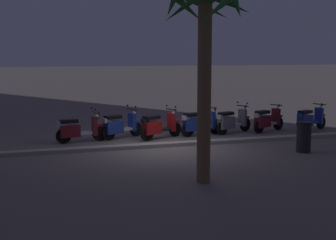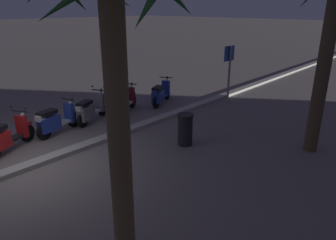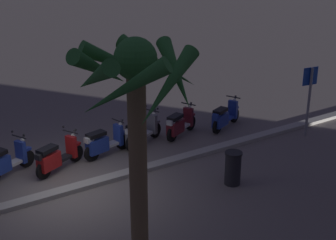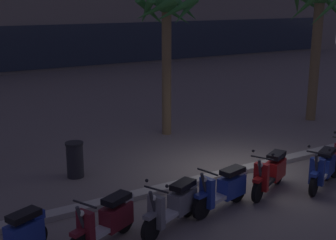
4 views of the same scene
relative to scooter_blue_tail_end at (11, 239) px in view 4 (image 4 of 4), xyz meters
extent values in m
plane|color=slate|center=(6.32, 1.39, -0.45)|extent=(200.00, 200.00, 0.00)
cube|color=#ADA89E|center=(6.32, 1.32, -0.39)|extent=(60.00, 0.36, 0.12)
cube|color=#283342|center=(9.22, 22.02, 1.15)|extent=(47.23, 0.12, 2.80)
cylinder|color=black|center=(0.47, 0.20, -0.19)|extent=(0.52, 0.29, 0.52)
cube|color=#233D9E|center=(0.27, 0.11, -0.02)|extent=(0.75, 0.56, 0.44)
cube|color=black|center=(0.29, 0.12, 0.33)|extent=(0.67, 0.51, 0.12)
cube|color=#233D9E|center=(0.55, 0.23, 0.23)|extent=(0.30, 0.28, 0.16)
cylinder|color=black|center=(2.19, -0.05, -0.19)|extent=(0.51, 0.31, 0.52)
cube|color=silver|center=(1.58, -0.33, -0.13)|extent=(0.66, 0.50, 0.08)
cube|color=maroon|center=(1.99, -0.14, -0.01)|extent=(0.75, 0.57, 0.45)
cube|color=black|center=(2.01, -0.13, 0.35)|extent=(0.67, 0.52, 0.12)
cube|color=maroon|center=(1.22, -0.49, 0.10)|extent=(0.27, 0.37, 0.66)
cube|color=maroon|center=(1.05, -0.57, 0.10)|extent=(0.36, 0.28, 0.08)
cylinder|color=#333338|center=(1.15, -0.53, 0.25)|extent=(0.29, 0.18, 0.69)
cylinder|color=black|center=(1.22, -0.49, 0.57)|extent=(0.27, 0.53, 0.04)
sphere|color=white|center=(1.13, -0.53, 0.43)|extent=(0.12, 0.12, 0.12)
cube|color=silver|center=(2.26, -0.02, 0.25)|extent=(0.30, 0.28, 0.16)
cylinder|color=black|center=(2.47, -0.66, -0.19)|extent=(0.52, 0.30, 0.52)
cylinder|color=black|center=(3.68, -0.12, -0.19)|extent=(0.52, 0.30, 0.52)
cube|color=silver|center=(3.03, -0.41, -0.13)|extent=(0.66, 0.50, 0.08)
cube|color=slate|center=(3.48, -0.21, -0.02)|extent=(0.75, 0.57, 0.44)
cube|color=black|center=(3.50, -0.20, 0.34)|extent=(0.67, 0.52, 0.12)
cube|color=slate|center=(2.63, -0.58, 0.10)|extent=(0.27, 0.37, 0.66)
cube|color=slate|center=(2.47, -0.66, 0.10)|extent=(0.36, 0.28, 0.08)
cylinder|color=#333338|center=(2.56, -0.62, 0.25)|extent=(0.29, 0.18, 0.69)
cylinder|color=black|center=(2.63, -0.58, 0.57)|extent=(0.26, 0.53, 0.04)
sphere|color=white|center=(2.54, -0.62, 0.43)|extent=(0.12, 0.12, 0.12)
cube|color=silver|center=(3.76, -0.09, 0.24)|extent=(0.30, 0.28, 0.16)
sphere|color=black|center=(2.75, -0.80, 0.69)|extent=(0.07, 0.07, 0.07)
sphere|color=black|center=(2.55, -0.36, 0.69)|extent=(0.07, 0.07, 0.07)
cylinder|color=black|center=(3.85, -0.38, -0.19)|extent=(0.53, 0.22, 0.52)
cylinder|color=black|center=(5.06, -0.10, -0.19)|extent=(0.53, 0.22, 0.52)
cube|color=silver|center=(4.41, -0.25, -0.13)|extent=(0.65, 0.41, 0.08)
cube|color=#233D9E|center=(4.85, -0.15, -0.01)|extent=(0.73, 0.47, 0.46)
cube|color=black|center=(4.87, -0.15, 0.36)|extent=(0.65, 0.43, 0.12)
cube|color=#233D9E|center=(4.03, -0.34, 0.10)|extent=(0.21, 0.36, 0.66)
cube|color=#233D9E|center=(3.85, -0.38, 0.10)|extent=(0.35, 0.23, 0.08)
cylinder|color=#333338|center=(3.95, -0.36, 0.25)|extent=(0.29, 0.13, 0.69)
cylinder|color=black|center=(4.03, -0.34, 0.57)|extent=(0.17, 0.55, 0.04)
sphere|color=white|center=(3.93, -0.37, 0.43)|extent=(0.12, 0.12, 0.12)
cube|color=silver|center=(5.14, -0.08, 0.26)|extent=(0.28, 0.25, 0.16)
cylinder|color=black|center=(5.47, -0.35, -0.19)|extent=(0.51, 0.31, 0.52)
cylinder|color=black|center=(6.67, 0.23, -0.19)|extent=(0.51, 0.31, 0.52)
cube|color=black|center=(6.02, -0.08, -0.13)|extent=(0.66, 0.51, 0.08)
cube|color=red|center=(6.47, 0.13, -0.01)|extent=(0.75, 0.58, 0.46)
cube|color=black|center=(6.49, 0.14, 0.36)|extent=(0.67, 0.53, 0.12)
cube|color=red|center=(5.63, -0.27, 0.10)|extent=(0.27, 0.37, 0.66)
cube|color=red|center=(5.47, -0.35, 0.10)|extent=(0.36, 0.28, 0.08)
cylinder|color=#333338|center=(5.56, -0.30, 0.25)|extent=(0.29, 0.18, 0.69)
cylinder|color=black|center=(5.63, -0.27, 0.57)|extent=(0.28, 0.52, 0.04)
sphere|color=white|center=(5.54, -0.31, 0.43)|extent=(0.12, 0.12, 0.12)
cube|color=black|center=(6.74, 0.26, 0.26)|extent=(0.30, 0.28, 0.16)
sphere|color=black|center=(5.75, -0.48, 0.69)|extent=(0.07, 0.07, 0.07)
sphere|color=black|center=(5.55, -0.04, 0.69)|extent=(0.07, 0.07, 0.07)
cylinder|color=black|center=(6.85, -0.78, -0.19)|extent=(0.51, 0.32, 0.52)
cylinder|color=black|center=(7.95, -0.25, -0.19)|extent=(0.51, 0.32, 0.52)
cube|color=silver|center=(7.35, -0.54, -0.13)|extent=(0.66, 0.51, 0.08)
cube|color=#233D9E|center=(7.76, -0.35, -0.01)|extent=(0.75, 0.58, 0.45)
cube|color=black|center=(7.77, -0.34, 0.36)|extent=(0.67, 0.53, 0.12)
cube|color=#233D9E|center=(7.01, -0.70, 0.10)|extent=(0.27, 0.37, 0.66)
cube|color=#233D9E|center=(6.85, -0.78, 0.10)|extent=(0.36, 0.28, 0.08)
cylinder|color=#333338|center=(6.94, -0.74, 0.25)|extent=(0.29, 0.19, 0.69)
cylinder|color=black|center=(7.01, -0.70, 0.57)|extent=(0.28, 0.52, 0.04)
sphere|color=white|center=(6.92, -0.75, 0.43)|extent=(0.12, 0.12, 0.12)
cube|color=silver|center=(8.03, -0.22, 0.26)|extent=(0.30, 0.28, 0.16)
sphere|color=black|center=(7.13, -0.91, 0.69)|extent=(0.07, 0.07, 0.07)
sphere|color=black|center=(6.92, -0.48, 0.69)|extent=(0.07, 0.07, 0.07)
cylinder|color=black|center=(8.27, -0.26, -0.19)|extent=(0.53, 0.16, 0.52)
sphere|color=black|center=(8.43, 0.00, 0.69)|extent=(0.07, 0.07, 0.07)
cylinder|color=olive|center=(12.43, 4.34, 1.94)|extent=(0.37, 0.37, 4.78)
cone|color=#3D8438|center=(13.13, 4.31, 3.83)|extent=(0.33, 1.59, 1.41)
cone|color=#3D8438|center=(12.74, 5.06, 3.96)|extent=(1.70, 0.93, 1.18)
cone|color=#3D8438|center=(11.91, 4.96, 4.00)|extent=(1.52, 1.35, 1.10)
cone|color=#3D8438|center=(11.70, 4.32, 3.88)|extent=(0.32, 1.64, 1.33)
cone|color=#3D8438|center=(12.20, 3.70, 3.81)|extent=(1.55, 0.79, 1.45)
cylinder|color=olive|center=(6.58, 5.56, 1.78)|extent=(0.32, 0.32, 4.47)
sphere|color=#337A33|center=(6.58, 5.56, 4.01)|extent=(0.71, 0.71, 0.71)
cone|color=#337A33|center=(7.30, 5.52, 3.79)|extent=(0.37, 1.56, 0.91)
cone|color=#337A33|center=(7.05, 6.04, 3.70)|extent=(1.26, 1.24, 1.07)
cone|color=#337A33|center=(6.36, 6.17, 3.67)|extent=(1.46, 0.76, 1.12)
cone|color=#337A33|center=(5.92, 5.74, 3.72)|extent=(0.66, 1.53, 1.02)
cone|color=#337A33|center=(5.97, 5.19, 3.80)|extent=(1.04, 1.48, 0.89)
cone|color=#337A33|center=(6.47, 4.86, 3.77)|extent=(1.56, 0.52, 0.94)
cone|color=#337A33|center=(6.92, 4.95, 3.74)|extent=(1.47, 0.98, 0.99)
cylinder|color=#232328|center=(2.42, 3.33, 0.00)|extent=(0.44, 0.44, 0.90)
cylinder|color=black|center=(2.42, 3.33, 0.47)|extent=(0.48, 0.48, 0.06)
camera|label=1|loc=(10.27, 15.24, 2.56)|focal=47.82mm
camera|label=2|loc=(9.04, 8.74, 3.43)|focal=33.47mm
camera|label=3|loc=(10.14, 12.04, 5.73)|focal=50.18mm
camera|label=4|loc=(-1.45, -7.72, 4.08)|focal=49.39mm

